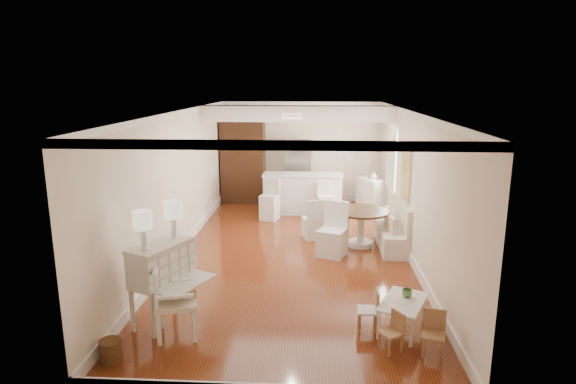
# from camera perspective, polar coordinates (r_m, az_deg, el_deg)

# --- Properties ---
(room) EXTENTS (9.00, 9.04, 2.82)m
(room) POSITION_cam_1_polar(r_m,az_deg,el_deg) (9.45, 0.96, 4.68)
(room) COLOR brown
(room) RESTS_ON ground
(secretary_bureau) EXTENTS (1.22, 1.23, 1.17)m
(secretary_bureau) POSITION_cam_1_polar(r_m,az_deg,el_deg) (7.08, -14.65, -10.40)
(secretary_bureau) COLOR silver
(secretary_bureau) RESTS_ON ground
(gustavian_armchair) EXTENTS (0.70, 0.70, 1.00)m
(gustavian_armchair) POSITION_cam_1_polar(r_m,az_deg,el_deg) (6.71, -13.09, -12.44)
(gustavian_armchair) COLOR white
(gustavian_armchair) RESTS_ON ground
(wicker_basket) EXTENTS (0.34, 0.34, 0.27)m
(wicker_basket) POSITION_cam_1_polar(r_m,az_deg,el_deg) (6.55, -20.29, -17.23)
(wicker_basket) COLOR brown
(wicker_basket) RESTS_ON ground
(kids_table) EXTENTS (0.82, 1.00, 0.43)m
(kids_table) POSITION_cam_1_polar(r_m,az_deg,el_deg) (6.98, 13.41, -14.04)
(kids_table) COLOR white
(kids_table) RESTS_ON ground
(kids_chair_a) EXTENTS (0.35, 0.35, 0.53)m
(kids_chair_a) POSITION_cam_1_polar(r_m,az_deg,el_deg) (6.44, 12.11, -15.93)
(kids_chair_a) COLOR #A27249
(kids_chair_a) RESTS_ON ground
(kids_chair_b) EXTENTS (0.29, 0.29, 0.59)m
(kids_chair_b) POSITION_cam_1_polar(r_m,az_deg,el_deg) (6.87, 9.46, -13.58)
(kids_chair_b) COLOR #9B7046
(kids_chair_b) RESTS_ON ground
(kids_chair_c) EXTENTS (0.34, 0.34, 0.58)m
(kids_chair_c) POSITION_cam_1_polar(r_m,az_deg,el_deg) (6.47, 16.84, -15.81)
(kids_chair_c) COLOR #976C44
(kids_chair_c) RESTS_ON ground
(banquette) EXTENTS (0.52, 1.60, 0.98)m
(banquette) POSITION_cam_1_polar(r_m,az_deg,el_deg) (10.06, 12.17, -3.81)
(banquette) COLOR silver
(banquette) RESTS_ON ground
(dining_table) EXTENTS (1.39, 1.39, 0.77)m
(dining_table) POSITION_cam_1_polar(r_m,az_deg,el_deg) (10.08, 8.62, -4.26)
(dining_table) COLOR #452816
(dining_table) RESTS_ON ground
(slip_chair_near) EXTENTS (0.66, 0.67, 1.06)m
(slip_chair_near) POSITION_cam_1_polar(r_m,az_deg,el_deg) (9.43, 5.28, -4.47)
(slip_chair_near) COLOR white
(slip_chair_near) RESTS_ON ground
(slip_chair_far) EXTENTS (0.55, 0.56, 0.90)m
(slip_chair_far) POSITION_cam_1_polar(r_m,az_deg,el_deg) (10.47, 3.06, -3.11)
(slip_chair_far) COLOR silver
(slip_chair_far) RESTS_ON ground
(breakfast_counter) EXTENTS (2.05, 0.65, 1.03)m
(breakfast_counter) POSITION_cam_1_polar(r_m,az_deg,el_deg) (12.45, 1.75, -0.18)
(breakfast_counter) COLOR white
(breakfast_counter) RESTS_ON ground
(bar_stool_left) EXTENTS (0.51, 0.51, 1.00)m
(bar_stool_left) POSITION_cam_1_polar(r_m,az_deg,el_deg) (11.84, -2.20, -0.95)
(bar_stool_left) COLOR silver
(bar_stool_left) RESTS_ON ground
(bar_stool_right) EXTENTS (0.41, 0.41, 0.90)m
(bar_stool_right) POSITION_cam_1_polar(r_m,az_deg,el_deg) (11.98, 4.39, -1.06)
(bar_stool_right) COLOR silver
(bar_stool_right) RESTS_ON ground
(pantry_cabinet) EXTENTS (1.20, 0.60, 2.30)m
(pantry_cabinet) POSITION_cam_1_polar(r_m,az_deg,el_deg) (13.54, -5.33, 3.58)
(pantry_cabinet) COLOR #381E11
(pantry_cabinet) RESTS_ON ground
(fridge) EXTENTS (0.75, 0.65, 1.80)m
(fridge) POSITION_cam_1_polar(r_m,az_deg,el_deg) (13.40, 2.74, 2.44)
(fridge) COLOR silver
(fridge) RESTS_ON ground
(sideboard) EXTENTS (0.75, 1.00, 0.88)m
(sideboard) POSITION_cam_1_polar(r_m,az_deg,el_deg) (12.80, 9.84, -0.35)
(sideboard) COLOR silver
(sideboard) RESTS_ON ground
(pencil_cup) EXTENTS (0.19, 0.19, 0.11)m
(pencil_cup) POSITION_cam_1_polar(r_m,az_deg,el_deg) (7.00, 13.90, -11.54)
(pencil_cup) COLOR #5B8F53
(pencil_cup) RESTS_ON kids_table
(branch_vase) EXTENTS (0.19, 0.19, 0.18)m
(branch_vase) POSITION_cam_1_polar(r_m,az_deg,el_deg) (12.68, 10.16, 1.95)
(branch_vase) COLOR silver
(branch_vase) RESTS_ON sideboard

